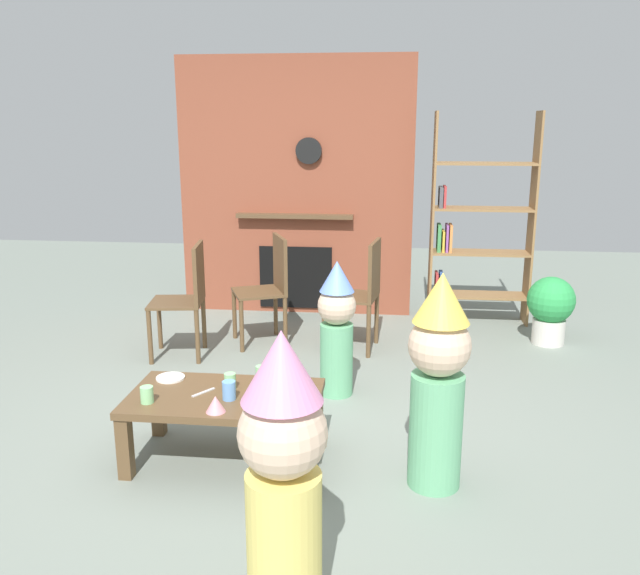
{
  "coord_description": "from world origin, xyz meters",
  "views": [
    {
      "loc": [
        0.58,
        -3.55,
        1.8
      ],
      "look_at": [
        0.15,
        0.4,
        0.79
      ],
      "focal_mm": 36.58,
      "sensor_mm": 36.0,
      "label": 1
    }
  ],
  "objects_px": {
    "paper_cup_near_left": "(229,390)",
    "dining_chair_middle": "(269,283)",
    "paper_cup_far_left": "(261,375)",
    "child_by_the_chairs": "(337,325)",
    "child_with_cone_hat": "(283,476)",
    "paper_plate_rear": "(293,393)",
    "child_in_pink": "(438,376)",
    "paper_plate_front": "(170,378)",
    "coffee_table": "(225,405)",
    "birthday_cake_slice": "(216,404)",
    "paper_cup_near_right": "(147,395)",
    "potted_plant_tall": "(551,306)",
    "bookshelf": "(474,228)",
    "dining_chair_right": "(363,289)",
    "dining_chair_left": "(188,293)",
    "paper_cup_center": "(230,381)"
  },
  "relations": [
    {
      "from": "paper_cup_near_left",
      "to": "dining_chair_middle",
      "type": "height_order",
      "value": "dining_chair_middle"
    },
    {
      "from": "paper_cup_far_left",
      "to": "child_by_the_chairs",
      "type": "relative_size",
      "value": 0.12
    },
    {
      "from": "child_with_cone_hat",
      "to": "paper_plate_rear",
      "type": "bearing_deg",
      "value": -17.0
    },
    {
      "from": "child_in_pink",
      "to": "dining_chair_middle",
      "type": "relative_size",
      "value": 1.24
    },
    {
      "from": "child_with_cone_hat",
      "to": "child_by_the_chairs",
      "type": "relative_size",
      "value": 1.23
    },
    {
      "from": "paper_cup_far_left",
      "to": "paper_plate_front",
      "type": "relative_size",
      "value": 0.67
    },
    {
      "from": "coffee_table",
      "to": "birthday_cake_slice",
      "type": "bearing_deg",
      "value": -87.27
    },
    {
      "from": "child_with_cone_hat",
      "to": "paper_cup_near_right",
      "type": "bearing_deg",
      "value": 17.28
    },
    {
      "from": "paper_plate_rear",
      "to": "dining_chair_middle",
      "type": "relative_size",
      "value": 0.22
    },
    {
      "from": "paper_plate_rear",
      "to": "paper_plate_front",
      "type": "bearing_deg",
      "value": 169.82
    },
    {
      "from": "potted_plant_tall",
      "to": "coffee_table",
      "type": "bearing_deg",
      "value": -135.14
    },
    {
      "from": "bookshelf",
      "to": "potted_plant_tall",
      "type": "height_order",
      "value": "bookshelf"
    },
    {
      "from": "coffee_table",
      "to": "dining_chair_right",
      "type": "xyz_separation_m",
      "value": [
        0.66,
        1.88,
        0.19
      ]
    },
    {
      "from": "paper_cup_near_right",
      "to": "child_in_pink",
      "type": "height_order",
      "value": "child_in_pink"
    },
    {
      "from": "paper_plate_front",
      "to": "potted_plant_tall",
      "type": "relative_size",
      "value": 0.28
    },
    {
      "from": "child_by_the_chairs",
      "to": "potted_plant_tall",
      "type": "xyz_separation_m",
      "value": [
        1.68,
        1.23,
        -0.17
      ]
    },
    {
      "from": "coffee_table",
      "to": "birthday_cake_slice",
      "type": "xyz_separation_m",
      "value": [
        0.01,
        -0.21,
        0.1
      ]
    },
    {
      "from": "dining_chair_middle",
      "to": "paper_plate_front",
      "type": "bearing_deg",
      "value": 59.6
    },
    {
      "from": "bookshelf",
      "to": "child_in_pink",
      "type": "height_order",
      "value": "bookshelf"
    },
    {
      "from": "potted_plant_tall",
      "to": "dining_chair_right",
      "type": "bearing_deg",
      "value": -168.46
    },
    {
      "from": "potted_plant_tall",
      "to": "child_by_the_chairs",
      "type": "bearing_deg",
      "value": -143.69
    },
    {
      "from": "dining_chair_left",
      "to": "dining_chair_right",
      "type": "bearing_deg",
      "value": -175.79
    },
    {
      "from": "paper_cup_far_left",
      "to": "child_with_cone_hat",
      "type": "distance_m",
      "value": 1.37
    },
    {
      "from": "birthday_cake_slice",
      "to": "dining_chair_left",
      "type": "bearing_deg",
      "value": 111.36
    },
    {
      "from": "dining_chair_right",
      "to": "dining_chair_middle",
      "type": "bearing_deg",
      "value": 1.17
    },
    {
      "from": "paper_plate_rear",
      "to": "child_by_the_chairs",
      "type": "relative_size",
      "value": 0.22
    },
    {
      "from": "paper_cup_center",
      "to": "child_by_the_chairs",
      "type": "bearing_deg",
      "value": 59.78
    },
    {
      "from": "paper_plate_rear",
      "to": "bookshelf",
      "type": "bearing_deg",
      "value": 65.27
    },
    {
      "from": "child_with_cone_hat",
      "to": "potted_plant_tall",
      "type": "distance_m",
      "value": 3.76
    },
    {
      "from": "child_in_pink",
      "to": "dining_chair_left",
      "type": "relative_size",
      "value": 1.24
    },
    {
      "from": "paper_cup_near_right",
      "to": "dining_chair_middle",
      "type": "bearing_deg",
      "value": 83.16
    },
    {
      "from": "child_with_cone_hat",
      "to": "child_in_pink",
      "type": "xyz_separation_m",
      "value": [
        0.6,
        1.03,
        -0.01
      ]
    },
    {
      "from": "coffee_table",
      "to": "paper_plate_front",
      "type": "height_order",
      "value": "paper_plate_front"
    },
    {
      "from": "child_with_cone_hat",
      "to": "dining_chair_right",
      "type": "height_order",
      "value": "child_with_cone_hat"
    },
    {
      "from": "dining_chair_left",
      "to": "dining_chair_middle",
      "type": "relative_size",
      "value": 1.0
    },
    {
      "from": "dining_chair_left",
      "to": "dining_chair_right",
      "type": "height_order",
      "value": "same"
    },
    {
      "from": "paper_cup_center",
      "to": "dining_chair_left",
      "type": "bearing_deg",
      "value": 115.14
    },
    {
      "from": "birthday_cake_slice",
      "to": "coffee_table",
      "type": "bearing_deg",
      "value": 92.73
    },
    {
      "from": "paper_cup_near_left",
      "to": "paper_plate_rear",
      "type": "bearing_deg",
      "value": 18.67
    },
    {
      "from": "coffee_table",
      "to": "paper_cup_far_left",
      "type": "bearing_deg",
      "value": 42.72
    },
    {
      "from": "dining_chair_middle",
      "to": "paper_cup_near_right",
      "type": "bearing_deg",
      "value": 60.47
    },
    {
      "from": "child_with_cone_hat",
      "to": "coffee_table",
      "type": "bearing_deg",
      "value": -0.0
    },
    {
      "from": "paper_plate_rear",
      "to": "child_with_cone_hat",
      "type": "height_order",
      "value": "child_with_cone_hat"
    },
    {
      "from": "paper_plate_front",
      "to": "dining_chair_left",
      "type": "relative_size",
      "value": 0.18
    },
    {
      "from": "child_by_the_chairs",
      "to": "dining_chair_right",
      "type": "bearing_deg",
      "value": -159.44
    },
    {
      "from": "birthday_cake_slice",
      "to": "dining_chair_right",
      "type": "relative_size",
      "value": 0.11
    },
    {
      "from": "bookshelf",
      "to": "paper_cup_center",
      "type": "relative_size",
      "value": 21.22
    },
    {
      "from": "coffee_table",
      "to": "paper_plate_rear",
      "type": "relative_size",
      "value": 5.1
    },
    {
      "from": "paper_cup_far_left",
      "to": "dining_chair_left",
      "type": "xyz_separation_m",
      "value": [
        -0.86,
        1.42,
        0.07
      ]
    },
    {
      "from": "child_with_cone_hat",
      "to": "potted_plant_tall",
      "type": "bearing_deg",
      "value": -50.66
    }
  ]
}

